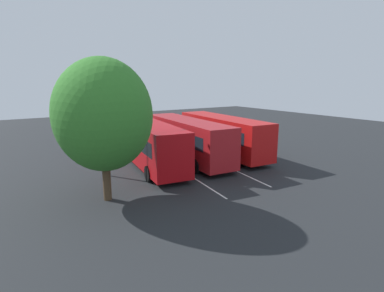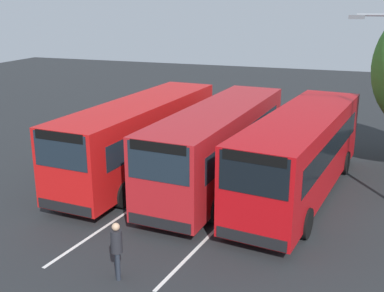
{
  "view_description": "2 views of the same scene",
  "coord_description": "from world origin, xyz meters",
  "views": [
    {
      "loc": [
        -20.77,
        13.25,
        6.49
      ],
      "look_at": [
        -0.73,
        0.23,
        1.36
      ],
      "focal_mm": 28.95,
      "sensor_mm": 36.0,
      "label": 1
    },
    {
      "loc": [
        18.36,
        5.42,
        7.45
      ],
      "look_at": [
        0.26,
        -1.01,
        1.64
      ],
      "focal_mm": 44.46,
      "sensor_mm": 36.0,
      "label": 2
    }
  ],
  "objects": [
    {
      "name": "ground_plane",
      "position": [
        0.0,
        0.0,
        0.0
      ],
      "size": [
        77.28,
        77.28,
        0.0
      ],
      "primitive_type": "plane",
      "color": "#232628"
    },
    {
      "name": "bus_far_left",
      "position": [
        0.08,
        -3.48,
        1.84
      ],
      "size": [
        11.03,
        3.28,
        3.34
      ],
      "rotation": [
        0.0,
        0.0,
        -0.08
      ],
      "color": "red",
      "rests_on": "ground"
    },
    {
      "name": "bus_center_left",
      "position": [
        0.11,
        0.13,
        1.84
      ],
      "size": [
        11.03,
        3.28,
        3.34
      ],
      "rotation": [
        0.0,
        0.0,
        -0.08
      ],
      "color": "#AD191E",
      "rests_on": "ground"
    },
    {
      "name": "bus_center_right",
      "position": [
        0.2,
        3.51,
        1.84
      ],
      "size": [
        11.1,
        3.93,
        3.34
      ],
      "rotation": [
        0.0,
        0.0,
        -0.14
      ],
      "color": "#B70C11",
      "rests_on": "ground"
    },
    {
      "name": "pedestrian",
      "position": [
        8.0,
        -0.47,
        1.01
      ],
      "size": [
        0.45,
        0.45,
        1.71
      ],
      "rotation": [
        0.0,
        0.0,
        2.19
      ],
      "color": "#232833",
      "rests_on": "ground"
    },
    {
      "name": "street_lamp",
      "position": [
        -0.24,
        6.85,
        4.13
      ],
      "size": [
        0.26,
        2.36,
        7.14
      ],
      "rotation": [
        0.0,
        0.0,
        -1.54
      ],
      "color": "gray",
      "rests_on": "ground"
    },
    {
      "name": "depot_tree",
      "position": [
        -4.71,
        8.37,
        4.69
      ],
      "size": [
        5.65,
        5.09,
        7.67
      ],
      "color": "#4C3823",
      "rests_on": "ground"
    },
    {
      "name": "lane_stripe_outer_left",
      "position": [
        0.0,
        -1.77,
        0.0
      ],
      "size": [
        16.54,
        2.17,
        0.01
      ],
      "primitive_type": "cube",
      "rotation": [
        0.0,
        0.0,
        -0.12
      ],
      "color": "silver",
      "rests_on": "ground"
    },
    {
      "name": "lane_stripe_inner_left",
      "position": [
        0.0,
        1.77,
        0.0
      ],
      "size": [
        16.54,
        2.17,
        0.01
      ],
      "primitive_type": "cube",
      "rotation": [
        0.0,
        0.0,
        -0.12
      ],
      "color": "silver",
      "rests_on": "ground"
    }
  ]
}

